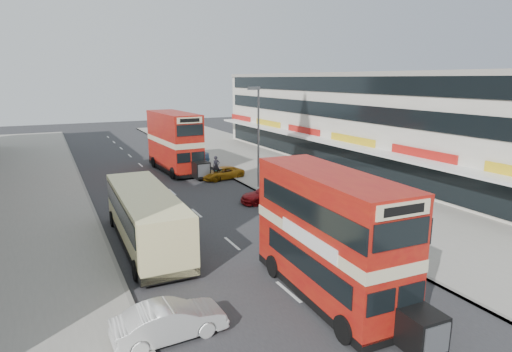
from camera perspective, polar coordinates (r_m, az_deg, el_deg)
ground at (r=17.18m, az=7.90°, el=-17.86°), size 160.00×160.00×0.00m
road_surface at (r=34.34m, az=-11.11°, el=-2.11°), size 12.00×90.00×0.01m
pavement_right at (r=39.07m, az=6.09°, el=-0.01°), size 12.00×90.00×0.15m
kerb_left at (r=33.35m, az=-21.27°, el=-3.09°), size 0.20×90.00×0.16m
kerb_right at (r=36.32m, az=-1.80°, el=-0.94°), size 0.20×90.00×0.16m
commercial_row at (r=44.59m, az=13.58°, el=7.32°), size 9.90×46.20×9.30m
street_lamp at (r=33.88m, az=0.21°, el=6.17°), size 1.00×0.20×8.12m
bus_main at (r=17.39m, az=9.78°, el=-7.86°), size 2.86×9.22×5.02m
bus_second at (r=41.53m, az=-10.77°, el=4.51°), size 3.21×9.92×5.43m
coach at (r=23.47m, az=-14.47°, el=-5.22°), size 2.86×10.41×2.75m
car_left_front at (r=15.74m, az=-11.41°, el=-18.40°), size 3.93×1.49×1.28m
car_right_a at (r=30.89m, az=1.55°, el=-2.45°), size 4.08×1.80×1.17m
car_right_b at (r=38.04m, az=-4.55°, el=0.39°), size 4.11×2.29×1.09m
car_right_c at (r=45.10m, az=-9.05°, el=2.51°), size 4.49×2.04×1.49m
pedestrian_near at (r=33.02m, az=4.30°, el=-0.47°), size 0.87×0.86×1.98m
cyclist at (r=37.73m, az=-5.30°, el=0.53°), size 0.72×1.87×2.13m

